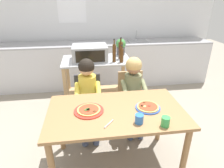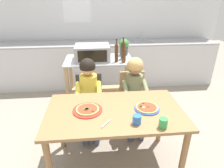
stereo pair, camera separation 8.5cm
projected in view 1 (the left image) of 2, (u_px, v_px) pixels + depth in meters
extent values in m
plane|color=gray|center=(106.00, 113.00, 3.18)|extent=(10.43, 10.43, 0.00)
cube|color=silver|center=(97.00, 17.00, 4.08)|extent=(5.13, 0.12, 2.70)
cube|color=white|center=(71.00, 2.00, 3.83)|extent=(0.56, 0.01, 0.80)
cube|color=silver|center=(99.00, 64.00, 4.09)|extent=(4.62, 0.60, 0.87)
cube|color=#9E9EA3|center=(99.00, 43.00, 3.90)|extent=(4.62, 0.60, 0.03)
cube|color=gray|center=(138.00, 42.00, 4.00)|extent=(0.40, 0.33, 0.02)
cylinder|color=#B7BABF|center=(136.00, 35.00, 4.06)|extent=(0.02, 0.02, 0.20)
cube|color=#B7BABF|center=(96.00, 60.00, 2.92)|extent=(1.02, 0.59, 0.02)
cube|color=tan|center=(97.00, 93.00, 3.15)|extent=(0.93, 0.54, 0.02)
cube|color=tan|center=(66.00, 96.00, 2.82)|extent=(0.05, 0.05, 0.87)
cube|color=tan|center=(129.00, 92.00, 2.93)|extent=(0.05, 0.05, 0.87)
cube|color=tan|center=(69.00, 82.00, 3.27)|extent=(0.05, 0.05, 0.87)
cube|color=tan|center=(123.00, 79.00, 3.39)|extent=(0.05, 0.05, 0.87)
cube|color=#999BA0|center=(90.00, 53.00, 2.85)|extent=(0.50, 0.39, 0.22)
cube|color=black|center=(90.00, 57.00, 2.67)|extent=(0.40, 0.01, 0.16)
cylinder|color=black|center=(103.00, 61.00, 2.71)|extent=(0.02, 0.01, 0.02)
cylinder|color=#4C2D14|center=(114.00, 53.00, 2.75)|extent=(0.05, 0.05, 0.25)
cylinder|color=#4C2D14|center=(114.00, 42.00, 2.68)|extent=(0.02, 0.02, 0.07)
cylinder|color=black|center=(114.00, 39.00, 2.67)|extent=(0.02, 0.02, 0.01)
cylinder|color=#4C2D14|center=(122.00, 56.00, 2.75)|extent=(0.06, 0.06, 0.19)
cylinder|color=#4C2D14|center=(122.00, 47.00, 2.70)|extent=(0.02, 0.02, 0.04)
cylinder|color=black|center=(122.00, 46.00, 2.69)|extent=(0.03, 0.03, 0.01)
cylinder|color=#4C2D14|center=(121.00, 51.00, 2.89)|extent=(0.07, 0.07, 0.25)
cylinder|color=#4C2D14|center=(121.00, 40.00, 2.83)|extent=(0.02, 0.02, 0.06)
cylinder|color=black|center=(121.00, 38.00, 2.81)|extent=(0.03, 0.03, 0.01)
cylinder|color=#4C4C51|center=(121.00, 51.00, 3.11)|extent=(0.13, 0.13, 0.12)
sphere|color=#428942|center=(121.00, 44.00, 3.06)|extent=(0.16, 0.16, 0.16)
cube|color=olive|center=(116.00, 111.00, 1.94)|extent=(1.37, 0.79, 0.03)
cylinder|color=olive|center=(185.00, 157.00, 1.87)|extent=(0.06, 0.06, 0.69)
cylinder|color=olive|center=(60.00, 126.00, 2.32)|extent=(0.06, 0.06, 0.69)
cylinder|color=olive|center=(160.00, 117.00, 2.47)|extent=(0.06, 0.06, 0.69)
cube|color=#333338|center=(89.00, 105.00, 2.56)|extent=(0.36, 0.36, 0.04)
cube|color=#333338|center=(88.00, 87.00, 2.63)|extent=(0.34, 0.03, 0.38)
cylinder|color=#333338|center=(101.00, 125.00, 2.54)|extent=(0.03, 0.03, 0.42)
cylinder|color=#333338|center=(78.00, 127.00, 2.50)|extent=(0.03, 0.03, 0.42)
cylinder|color=#333338|center=(99.00, 112.00, 2.81)|extent=(0.03, 0.03, 0.42)
cylinder|color=#333338|center=(79.00, 114.00, 2.77)|extent=(0.03, 0.03, 0.42)
cube|color=tan|center=(132.00, 101.00, 2.67)|extent=(0.36, 0.36, 0.04)
cube|color=tan|center=(130.00, 84.00, 2.73)|extent=(0.34, 0.03, 0.38)
cylinder|color=tan|center=(144.00, 120.00, 2.65)|extent=(0.03, 0.03, 0.42)
cylinder|color=tan|center=(123.00, 121.00, 2.61)|extent=(0.03, 0.03, 0.42)
cylinder|color=tan|center=(139.00, 108.00, 2.92)|extent=(0.03, 0.03, 0.42)
cylinder|color=tan|center=(119.00, 110.00, 2.88)|extent=(0.03, 0.03, 0.42)
cube|color=#424C6B|center=(94.00, 108.00, 2.43)|extent=(0.10, 0.30, 0.10)
cylinder|color=#424C6B|center=(96.00, 130.00, 2.41)|extent=(0.08, 0.08, 0.44)
cube|color=#424C6B|center=(83.00, 109.00, 2.41)|extent=(0.10, 0.30, 0.10)
cylinder|color=#424C6B|center=(84.00, 131.00, 2.40)|extent=(0.08, 0.08, 0.44)
cylinder|color=yellow|center=(98.00, 90.00, 2.38)|extent=(0.06, 0.26, 0.15)
cylinder|color=yellow|center=(77.00, 91.00, 2.34)|extent=(0.06, 0.26, 0.15)
cylinder|color=yellow|center=(88.00, 90.00, 2.47)|extent=(0.22, 0.22, 0.39)
sphere|color=tan|center=(86.00, 68.00, 2.34)|extent=(0.19, 0.19, 0.19)
sphere|color=black|center=(86.00, 67.00, 2.34)|extent=(0.20, 0.20, 0.20)
cube|color=#424C6B|center=(140.00, 103.00, 2.54)|extent=(0.10, 0.30, 0.10)
cylinder|color=#424C6B|center=(141.00, 124.00, 2.52)|extent=(0.08, 0.08, 0.44)
cube|color=#424C6B|center=(129.00, 104.00, 2.52)|extent=(0.10, 0.30, 0.10)
cylinder|color=#424C6B|center=(131.00, 125.00, 2.50)|extent=(0.08, 0.08, 0.44)
cylinder|color=#7A7F56|center=(144.00, 87.00, 2.49)|extent=(0.06, 0.26, 0.15)
cylinder|color=#7A7F56|center=(125.00, 88.00, 2.46)|extent=(0.06, 0.26, 0.15)
cylinder|color=#7A7F56|center=(133.00, 87.00, 2.58)|extent=(0.22, 0.22, 0.36)
sphere|color=#A37556|center=(134.00, 66.00, 2.46)|extent=(0.20, 0.20, 0.20)
sphere|color=tan|center=(134.00, 65.00, 2.45)|extent=(0.21, 0.21, 0.21)
cylinder|color=red|center=(89.00, 111.00, 1.91)|extent=(0.29, 0.29, 0.01)
cylinder|color=tan|center=(89.00, 110.00, 1.91)|extent=(0.23, 0.23, 0.01)
cylinder|color=#B23D23|center=(89.00, 109.00, 1.90)|extent=(0.20, 0.20, 0.00)
cylinder|color=#386628|center=(88.00, 109.00, 1.90)|extent=(0.04, 0.04, 0.01)
cylinder|color=#563319|center=(94.00, 111.00, 1.86)|extent=(0.03, 0.03, 0.01)
cylinder|color=#563319|center=(88.00, 110.00, 1.88)|extent=(0.03, 0.03, 0.01)
cylinder|color=#563319|center=(89.00, 109.00, 1.90)|extent=(0.03, 0.03, 0.01)
cylinder|color=#386628|center=(86.00, 110.00, 1.88)|extent=(0.03, 0.03, 0.01)
cylinder|color=#3356B7|center=(148.00, 108.00, 1.97)|extent=(0.25, 0.25, 0.01)
cylinder|color=tan|center=(148.00, 107.00, 1.96)|extent=(0.22, 0.22, 0.01)
cylinder|color=#B23D23|center=(148.00, 106.00, 1.96)|extent=(0.19, 0.19, 0.00)
cylinder|color=#563319|center=(144.00, 102.00, 2.02)|extent=(0.03, 0.03, 0.01)
cylinder|color=#DBC666|center=(145.00, 106.00, 1.94)|extent=(0.03, 0.03, 0.01)
cylinder|color=maroon|center=(142.00, 105.00, 1.96)|extent=(0.03, 0.03, 0.01)
cylinder|color=maroon|center=(149.00, 106.00, 1.96)|extent=(0.03, 0.03, 0.01)
cylinder|color=#386628|center=(142.00, 106.00, 1.95)|extent=(0.02, 0.02, 0.01)
cylinder|color=blue|center=(139.00, 119.00, 1.73)|extent=(0.08, 0.08, 0.08)
cylinder|color=green|center=(165.00, 122.00, 1.68)|extent=(0.08, 0.08, 0.09)
cylinder|color=#B7BABF|center=(109.00, 124.00, 1.72)|extent=(0.10, 0.12, 0.01)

